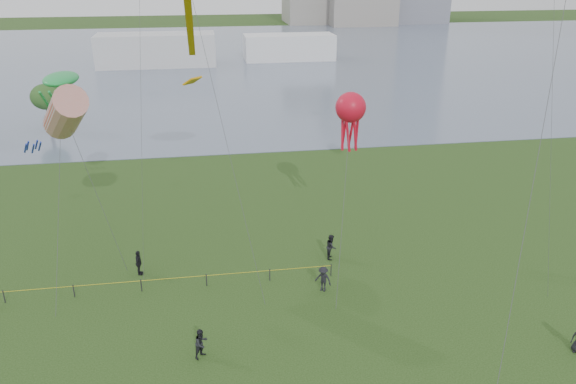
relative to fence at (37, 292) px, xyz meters
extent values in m
cube|color=slate|center=(14.59, 85.46, -0.53)|extent=(400.00, 120.00, 0.08)
cube|color=silver|center=(2.59, 80.46, 2.45)|extent=(22.00, 8.00, 6.00)
cube|color=white|center=(28.59, 83.46, 1.95)|extent=(18.00, 7.00, 5.00)
cylinder|color=#3C281B|center=(-7.58, 37.97, 0.69)|extent=(0.44, 0.44, 2.50)
ellipsoid|color=#305722|center=(-7.58, 37.97, 3.49)|extent=(3.55, 3.55, 2.99)
cylinder|color=black|center=(-1.88, 0.00, -0.13)|extent=(0.07, 0.07, 0.85)
cylinder|color=black|center=(2.12, 0.00, -0.13)|extent=(0.07, 0.07, 0.85)
cylinder|color=black|center=(6.12, 0.00, -0.13)|extent=(0.07, 0.07, 0.85)
cylinder|color=black|center=(10.12, 0.00, -0.13)|extent=(0.07, 0.07, 0.85)
cylinder|color=black|center=(14.12, 0.00, -0.13)|extent=(0.07, 0.07, 0.85)
cylinder|color=black|center=(18.12, 0.00, -0.13)|extent=(0.07, 0.07, 0.85)
cylinder|color=yellow|center=(6.12, 0.00, 0.19)|extent=(24.00, 0.03, 0.03)
imported|color=black|center=(9.73, -6.81, 0.27)|extent=(1.02, 1.01, 1.65)
imported|color=black|center=(17.23, -1.66, 0.28)|extent=(1.23, 1.15, 1.66)
imported|color=black|center=(5.82, 2.10, 0.30)|extent=(0.45, 1.02, 1.71)
imported|color=black|center=(18.65, 2.29, 0.32)|extent=(0.87, 1.00, 1.76)
cylinder|color=#3F3F42|center=(11.81, 0.62, 8.58)|extent=(3.43, 6.53, 18.28)
cube|color=orange|center=(10.11, -0.32, 15.32)|extent=(0.36, 6.98, 4.09)
cube|color=orange|center=(10.11, -4.12, 13.22)|extent=(0.95, 0.95, 0.42)
cylinder|color=#3F3F42|center=(3.72, 2.94, 4.77)|extent=(2.48, 0.41, 10.66)
cylinder|color=red|center=(2.49, 3.13, 10.10)|extent=(3.85, 5.26, 3.96)
cylinder|color=#1828A9|center=(1.09, 1.93, 8.50)|extent=(0.60, 1.13, 0.88)
cylinder|color=#1828A9|center=(0.82, 2.31, 8.50)|extent=(0.60, 1.13, 0.88)
cylinder|color=#1828A9|center=(0.37, 2.17, 8.50)|extent=(0.60, 1.13, 0.88)
cylinder|color=#1828A9|center=(0.37, 1.70, 8.50)|extent=(0.60, 1.13, 0.88)
cylinder|color=#1828A9|center=(0.82, 1.55, 8.50)|extent=(0.60, 1.13, 0.88)
cylinder|color=#3F3F42|center=(1.47, 2.83, 5.36)|extent=(0.12, 9.58, 11.84)
ellipsoid|color=green|center=(1.51, 7.61, 11.27)|extent=(2.17, 3.91, 0.76)
cylinder|color=green|center=(0.71, 6.01, 10.27)|extent=(0.16, 1.79, 1.54)
cylinder|color=green|center=(1.26, 6.01, 10.27)|extent=(0.16, 1.79, 1.54)
cylinder|color=green|center=(1.81, 6.01, 10.27)|extent=(0.16, 1.79, 1.54)
cylinder|color=green|center=(2.36, 6.01, 10.27)|extent=(0.16, 1.79, 1.54)
cylinder|color=#3F3F42|center=(18.87, 0.36, 4.44)|extent=(2.65, 8.21, 10.00)
sphere|color=red|center=(20.19, 4.46, 9.43)|extent=(2.04, 2.04, 2.04)
cylinder|color=red|center=(20.69, 4.46, 7.83)|extent=(0.18, 0.54, 2.60)
cylinder|color=red|center=(20.44, 4.89, 7.83)|extent=(0.49, 0.36, 2.61)
cylinder|color=red|center=(19.94, 4.89, 7.83)|extent=(0.49, 0.36, 2.61)
cylinder|color=red|center=(19.69, 4.46, 7.83)|extent=(0.18, 0.54, 2.60)
cylinder|color=red|center=(19.94, 4.02, 7.83)|extent=(0.49, 0.36, 2.61)
cylinder|color=red|center=(20.44, 4.02, 7.83)|extent=(0.49, 0.36, 2.61)
cylinder|color=#3F3F42|center=(23.86, -11.03, 9.11)|extent=(7.96, 11.85, 19.34)
camera|label=1|loc=(10.48, -30.76, 18.52)|focal=35.00mm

